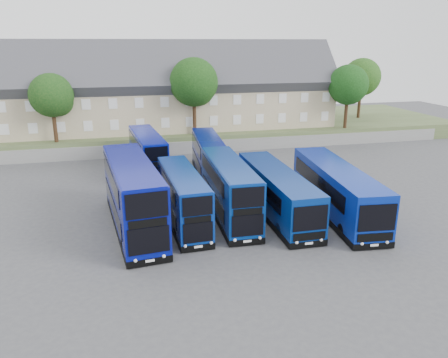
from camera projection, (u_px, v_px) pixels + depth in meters
The scene contains 15 objects.
ground at pixel (231, 237), 30.11m from camera, with size 120.00×120.00×0.00m, color #444449.
retaining_wall at pixel (181, 148), 52.13m from camera, with size 70.00×0.40×1.50m, color slate.
earth_bank at pixel (170, 130), 61.32m from camera, with size 80.00×20.00×2.00m, color #485831.
terrace_row at pixel (149, 94), 55.26m from camera, with size 48.00×10.40×11.20m.
dd_front_left at pixel (133, 197), 30.83m from camera, with size 4.03×12.44×4.86m.
dd_front_mid at pixel (183, 199), 31.76m from camera, with size 2.67×9.92×3.91m.
dd_front_right at pixel (229, 191), 32.97m from camera, with size 2.73×10.79×4.26m.
dd_rear_left at pixel (148, 155), 43.79m from camera, with size 3.28×10.58×4.14m.
dd_rear_right at pixel (208, 157), 43.08m from camera, with size 3.02×10.13×3.97m.
coach_east_a at pixel (276, 193), 33.65m from camera, with size 2.74×12.66×3.45m.
coach_east_b at pixel (336, 191), 33.86m from camera, with size 4.15×13.68×3.68m.
tree_west at pixel (53, 97), 48.13m from camera, with size 4.80×4.80×7.65m.
tree_mid at pixel (195, 84), 51.90m from camera, with size 5.76×5.76×9.18m.
tree_east at pixel (349, 86), 56.14m from camera, with size 5.12×5.12×8.16m.
tree_far at pixel (362, 79), 63.88m from camera, with size 5.44×5.44×8.67m.
Camera 1 is at (-6.97, -26.63, 12.83)m, focal length 35.00 mm.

